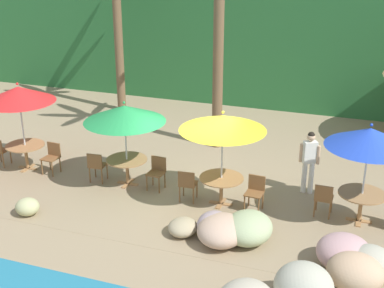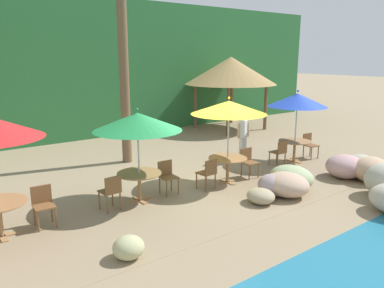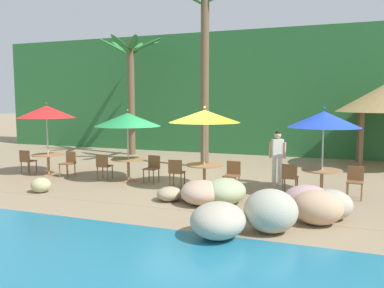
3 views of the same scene
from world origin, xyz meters
name	(u,v)px [view 1 (image 1 of 3)]	position (x,y,z in m)	size (l,w,h in m)	color
ground_plane	(191,196)	(0.00, 0.00, 0.00)	(120.00, 120.00, 0.00)	#937F60
terrace_deck	(191,196)	(0.00, 0.00, 0.00)	(18.00, 5.20, 0.01)	#937F60
foliage_backdrop	(269,26)	(0.00, 9.00, 3.00)	(28.00, 2.40, 6.00)	#286633
rock_seawall	(225,249)	(1.67, -2.64, 0.36)	(16.37, 3.77, 0.89)	#B6AD96
umbrella_red	(18,94)	(-5.05, 0.04, 2.24)	(2.01, 2.01, 2.57)	silver
dining_table_red	(25,149)	(-5.05, 0.04, 0.61)	(1.10, 1.10, 0.74)	#A37547
chair_red_seaward	(52,156)	(-4.20, 0.07, 0.51)	(0.45, 0.45, 0.87)	brown
umbrella_green	(124,114)	(-1.86, 0.08, 2.02)	(2.15, 2.15, 2.35)	silver
dining_table_green	(127,163)	(-1.86, 0.08, 0.61)	(1.10, 1.10, 0.74)	#A37547
chair_green_seaward	(157,170)	(-1.01, 0.14, 0.51)	(0.44, 0.45, 0.87)	brown
chair_green_inland	(96,165)	(-2.70, -0.08, 0.51)	(0.46, 0.46, 0.87)	brown
umbrella_yellow	(223,123)	(0.85, -0.17, 2.17)	(2.11, 2.11, 2.47)	silver
dining_table_yellow	(221,182)	(0.85, -0.17, 0.61)	(1.10, 1.10, 0.74)	#A37547
chair_yellow_seaward	(255,190)	(1.71, -0.14, 0.51)	(0.45, 0.46, 0.87)	brown
chair_yellow_inland	(187,183)	(0.01, -0.33, 0.51)	(0.45, 0.46, 0.87)	brown
umbrella_blue	(370,138)	(4.17, 0.10, 2.12)	(1.97, 1.97, 2.46)	silver
dining_table_blue	(362,198)	(4.17, 0.10, 0.61)	(1.10, 1.10, 0.74)	#A37547
chair_blue_inland	(324,198)	(3.32, 0.03, 0.51)	(0.43, 0.44, 0.87)	brown
palm_tree_nearest	(117,7)	(-4.96, 5.97, 3.89)	(3.04, 3.06, 5.64)	brown
palm_tree_second	(219,1)	(-0.42, 3.55, 4.54)	(3.08, 3.15, 7.12)	brown
waiter_in_white	(309,158)	(2.79, 1.20, 0.99)	(0.52, 0.34, 1.70)	white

